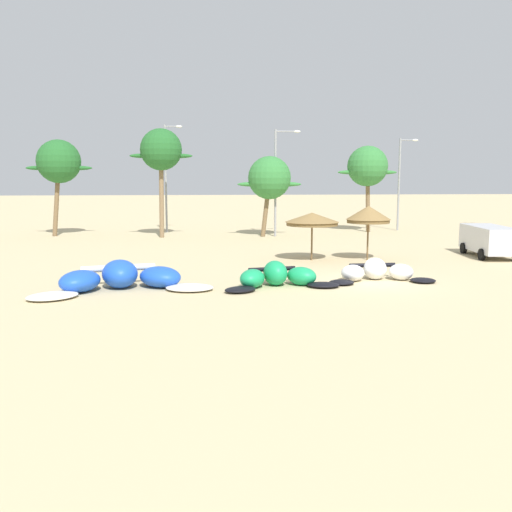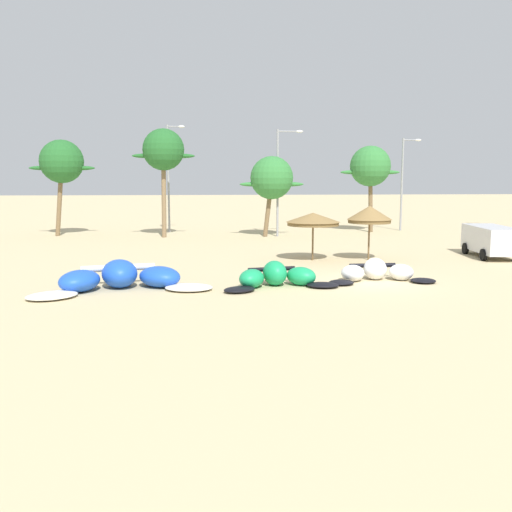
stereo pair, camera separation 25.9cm
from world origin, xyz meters
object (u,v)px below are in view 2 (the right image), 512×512
object	(u,v)px
beach_umbrella_middle	(370,214)
lamppost_east_center	(404,179)
kite_left	(277,277)
lamppost_west_center	(280,176)
parked_van	(491,239)
palm_center_left	(370,167)
lamppost_west	(170,173)
kite_left_of_center	(377,272)
beach_umbrella_near_van	(313,219)
palm_left_of_gap	(272,178)
palm_leftmost	(62,162)
kite_far_left	(120,278)
palm_left	(163,151)

from	to	relation	value
beach_umbrella_middle	lamppost_east_center	bearing A→B (deg)	65.38
kite_left	lamppost_west_center	bearing A→B (deg)	82.50
beach_umbrella_middle	parked_van	xyz separation A→B (m)	(7.65, 0.67, -1.55)
palm_center_left	lamppost_west	xyz separation A→B (m)	(-17.27, 1.13, -0.54)
kite_left_of_center	beach_umbrella_near_van	xyz separation A→B (m)	(-1.79, 6.66, 1.99)
lamppost_west	lamppost_west_center	size ratio (longest dim) A/B	1.08
kite_left	palm_left_of_gap	world-z (taller)	palm_left_of_gap
beach_umbrella_middle	palm_leftmost	distance (m)	26.27
beach_umbrella_near_van	beach_umbrella_middle	xyz separation A→B (m)	(3.26, -0.12, 0.26)
palm_left_of_gap	lamppost_west_center	xyz separation A→B (m)	(0.67, -0.01, 0.15)
beach_umbrella_near_van	palm_leftmost	size ratio (longest dim) A/B	0.40
beach_umbrella_near_van	lamppost_west_center	xyz separation A→B (m)	(-0.23, 13.43, 2.44)
kite_left	lamppost_west	world-z (taller)	lamppost_west
lamppost_west	parked_van	bearing A→B (deg)	-40.30
lamppost_west_center	lamppost_east_center	distance (m)	12.38
lamppost_west	palm_leftmost	bearing A→B (deg)	-164.74
parked_van	lamppost_west_center	world-z (taller)	lamppost_west_center
beach_umbrella_middle	lamppost_west_center	xyz separation A→B (m)	(-3.48, 13.55, 2.18)
kite_left	parked_van	size ratio (longest dim) A/B	1.07
kite_far_left	palm_left	world-z (taller)	palm_left
beach_umbrella_near_van	parked_van	distance (m)	11.00
palm_leftmost	palm_left	world-z (taller)	palm_left
beach_umbrella_near_van	kite_left	bearing A→B (deg)	-111.38
kite_left	palm_left	xyz separation A→B (m)	(-6.42, 21.14, 6.39)
beach_umbrella_near_van	lamppost_west_center	bearing A→B (deg)	90.97
beach_umbrella_middle	lamppost_west_center	size ratio (longest dim) A/B	0.37
kite_left	palm_left	bearing A→B (deg)	106.91
kite_far_left	beach_umbrella_middle	world-z (taller)	beach_umbrella_middle
parked_van	lamppost_west	size ratio (longest dim) A/B	0.54
beach_umbrella_middle	palm_left	bearing A→B (deg)	133.05
beach_umbrella_near_van	lamppost_east_center	bearing A→B (deg)	57.14
kite_left	palm_center_left	xyz separation A→B (m)	(11.02, 24.20, 5.23)
kite_far_left	palm_left	xyz separation A→B (m)	(0.31, 21.18, 6.34)
beach_umbrella_near_van	parked_van	bearing A→B (deg)	2.85
palm_leftmost	lamppost_east_center	size ratio (longest dim) A/B	0.95
palm_leftmost	lamppost_east_center	distance (m)	29.24
kite_far_left	palm_leftmost	xyz separation A→B (m)	(-7.97, 23.07, 5.48)
lamppost_east_center	kite_left_of_center	bearing A→B (deg)	-111.56
palm_left	lamppost_west_center	world-z (taller)	palm_left
kite_left	palm_center_left	world-z (taller)	palm_center_left
palm_left	kite_far_left	bearing A→B (deg)	-90.83
palm_left	lamppost_east_center	xyz separation A→B (m)	(20.83, 4.20, -2.20)
kite_far_left	palm_center_left	bearing A→B (deg)	53.79
palm_leftmost	beach_umbrella_middle	bearing A→B (deg)	-36.42
kite_far_left	beach_umbrella_middle	size ratio (longest dim) A/B	2.46
parked_van	beach_umbrella_near_van	bearing A→B (deg)	-177.15
palm_center_left	lamppost_east_center	distance (m)	3.73
palm_left	lamppost_west	xyz separation A→B (m)	(0.17, 4.20, -1.70)
lamppost_east_center	beach_umbrella_near_van	bearing A→B (deg)	-122.86
kite_left_of_center	beach_umbrella_middle	size ratio (longest dim) A/B	1.68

